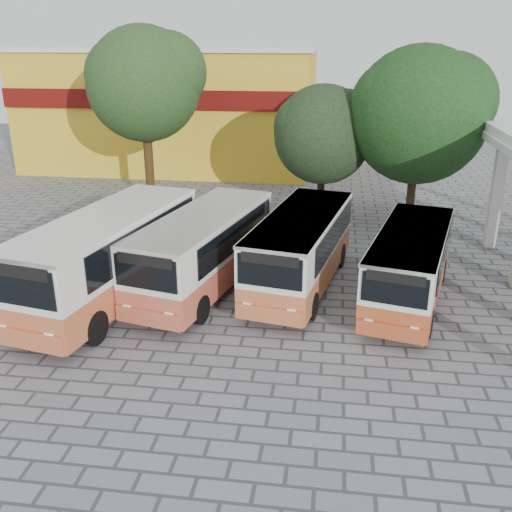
# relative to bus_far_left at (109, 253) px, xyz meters

# --- Properties ---
(ground) EXTENTS (90.00, 90.00, 0.00)m
(ground) POSITION_rel_bus_far_left_xyz_m (6.92, -2.58, -1.83)
(ground) COLOR gray
(ground) RESTS_ON ground
(shophouse_block) EXTENTS (20.40, 10.40, 8.30)m
(shophouse_block) POSITION_rel_bus_far_left_xyz_m (-4.08, 23.41, 2.33)
(shophouse_block) COLOR gold
(shophouse_block) RESTS_ON ground
(bus_far_left) EXTENTS (4.32, 9.19, 3.17)m
(bus_far_left) POSITION_rel_bus_far_left_xyz_m (0.00, 0.00, 0.00)
(bus_far_left) COLOR #B7562E
(bus_far_left) RESTS_ON ground
(bus_centre_left) EXTENTS (4.17, 8.41, 2.88)m
(bus_centre_left) POSITION_rel_bus_far_left_xyz_m (3.04, 1.50, -0.17)
(bus_centre_left) COLOR #B34F35
(bus_centre_left) RESTS_ON ground
(bus_centre_right) EXTENTS (3.79, 8.15, 2.81)m
(bus_centre_right) POSITION_rel_bus_far_left_xyz_m (6.56, 2.19, -0.21)
(bus_centre_right) COLOR #B65A30
(bus_centre_right) RESTS_ON ground
(bus_far_right) EXTENTS (3.87, 7.64, 2.61)m
(bus_far_right) POSITION_rel_bus_far_left_xyz_m (10.42, 1.37, -0.32)
(bus_far_right) COLOR #AA431D
(bus_far_right) RESTS_ON ground
(tree_left) EXTENTS (6.39, 6.08, 9.59)m
(tree_left) POSITION_rel_bus_far_left_xyz_m (-2.56, 12.85, 4.91)
(tree_left) COLOR #4A3114
(tree_left) RESTS_ON ground
(tree_middle) EXTENTS (5.25, 5.00, 6.78)m
(tree_middle) POSITION_rel_bus_far_left_xyz_m (7.06, 11.68, 2.60)
(tree_middle) COLOR black
(tree_middle) RESTS_ON ground
(tree_right) EXTENTS (6.85, 6.52, 8.67)m
(tree_right) POSITION_rel_bus_far_left_xyz_m (11.59, 10.83, 3.78)
(tree_right) COLOR #3A2916
(tree_right) RESTS_ON ground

